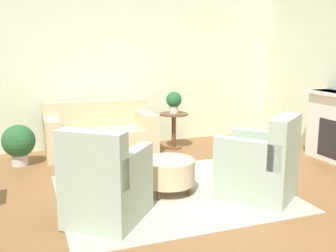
% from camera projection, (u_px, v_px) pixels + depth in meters
% --- Properties ---
extents(ground_plane, '(16.00, 16.00, 0.00)m').
position_uv_depth(ground_plane, '(172.00, 193.00, 4.97)').
color(ground_plane, brown).
extents(wall_back, '(9.43, 0.12, 2.80)m').
position_uv_depth(wall_back, '(118.00, 70.00, 7.24)').
color(wall_back, beige).
rests_on(wall_back, ground_plane).
extents(rug, '(2.77, 2.34, 0.01)m').
position_uv_depth(rug, '(172.00, 192.00, 4.97)').
color(rug, '#B2A893').
rests_on(rug, ground_plane).
extents(couch, '(1.85, 0.87, 0.88)m').
position_uv_depth(couch, '(100.00, 134.00, 6.80)').
color(couch, '#C6B289').
rests_on(couch, ground_plane).
extents(armchair_left, '(1.07, 1.10, 1.02)m').
position_uv_depth(armchair_left, '(106.00, 186.00, 4.08)').
color(armchair_left, '#9EB29E').
rests_on(armchair_left, rug).
extents(armchair_right, '(1.07, 1.10, 1.02)m').
position_uv_depth(armchair_right, '(261.00, 167.00, 4.73)').
color(armchair_right, '#9EB29E').
rests_on(armchair_right, rug).
extents(ottoman_table, '(0.67, 0.67, 0.42)m').
position_uv_depth(ottoman_table, '(168.00, 171.00, 4.92)').
color(ottoman_table, '#C6B289').
rests_on(ottoman_table, rug).
extents(side_table, '(0.51, 0.51, 0.65)m').
position_uv_depth(side_table, '(174.00, 125.00, 7.08)').
color(side_table, brown).
rests_on(side_table, ground_plane).
extents(potted_plant_on_side_table, '(0.28, 0.28, 0.39)m').
position_uv_depth(potted_plant_on_side_table, '(174.00, 101.00, 6.99)').
color(potted_plant_on_side_table, beige).
rests_on(potted_plant_on_side_table, side_table).
extents(potted_plant_floor, '(0.50, 0.50, 0.64)m').
position_uv_depth(potted_plant_floor, '(19.00, 142.00, 6.08)').
color(potted_plant_floor, beige).
rests_on(potted_plant_floor, ground_plane).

